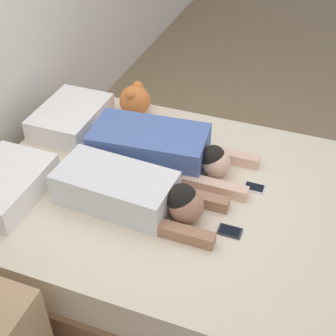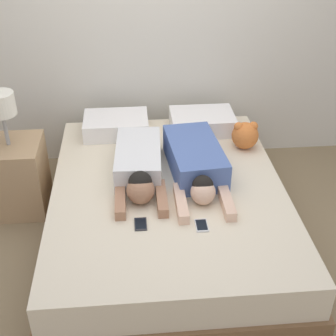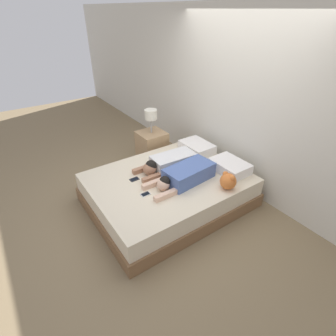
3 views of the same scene
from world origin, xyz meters
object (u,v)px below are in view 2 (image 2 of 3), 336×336
at_px(bed, 168,211).
at_px(person_left, 139,166).
at_px(person_right, 196,163).
at_px(cell_phone_left, 141,224).
at_px(pillow_head_right, 202,122).
at_px(pillow_head_left, 116,125).
at_px(cell_phone_right, 202,225).
at_px(nightstand, 15,173).
at_px(plush_toy, 245,135).

bearing_deg(bed, person_left, 148.19).
xyz_separation_m(person_right, cell_phone_left, (-0.43, -0.55, -0.10)).
relative_size(person_left, cell_phone_left, 7.56).
bearing_deg(pillow_head_right, pillow_head_left, 180.00).
xyz_separation_m(pillow_head_left, cell_phone_right, (0.55, -1.32, -0.07)).
xyz_separation_m(person_left, cell_phone_left, (-0.01, -0.55, -0.09)).
xyz_separation_m(pillow_head_right, nightstand, (-1.56, -0.38, -0.19)).
height_order(pillow_head_left, pillow_head_right, same).
relative_size(bed, nightstand, 2.16).
distance_m(person_left, cell_phone_left, 0.56).
xyz_separation_m(cell_phone_left, nightstand, (-0.98, 0.89, -0.12)).
bearing_deg(pillow_head_left, nightstand, -154.94).
relative_size(pillow_head_left, person_left, 0.58).
distance_m(pillow_head_right, person_right, 0.74).
bearing_deg(pillow_head_right, plush_toy, -49.27).
relative_size(pillow_head_left, pillow_head_right, 1.00).
height_order(bed, nightstand, nightstand).
relative_size(bed, cell_phone_left, 17.57).
xyz_separation_m(bed, pillow_head_left, (-0.37, 0.84, 0.30)).
bearing_deg(nightstand, person_left, -18.76).
xyz_separation_m(person_left, plush_toy, (0.87, 0.37, 0.02)).
height_order(person_right, cell_phone_right, person_right).
height_order(person_right, cell_phone_left, person_right).
bearing_deg(nightstand, pillow_head_right, 13.73).
bearing_deg(cell_phone_right, pillow_head_left, 112.55).
height_order(pillow_head_left, cell_phone_left, pillow_head_left).
bearing_deg(plush_toy, cell_phone_left, -133.77).
relative_size(bed, person_right, 2.15).
bearing_deg(cell_phone_left, pillow_head_right, 65.16).
xyz_separation_m(bed, person_left, (-0.20, 0.13, 0.33)).
relative_size(person_left, plush_toy, 4.14).
relative_size(pillow_head_left, cell_phone_left, 4.35).
distance_m(person_right, cell_phone_right, 0.61).
xyz_separation_m(pillow_head_left, nightstand, (-0.82, -0.38, -0.19)).
distance_m(person_left, cell_phone_right, 0.71).
bearing_deg(plush_toy, person_right, -140.51).
xyz_separation_m(pillow_head_right, person_right, (-0.16, -0.72, 0.03)).
xyz_separation_m(pillow_head_left, person_right, (0.59, -0.72, 0.03)).
height_order(person_right, nightstand, nightstand).
height_order(person_right, plush_toy, plush_toy).
bearing_deg(person_left, pillow_head_right, 51.30).
relative_size(person_right, nightstand, 1.00).
bearing_deg(pillow_head_right, nightstand, -166.27).
distance_m(cell_phone_left, plush_toy, 1.28).
relative_size(person_left, person_right, 0.93).
bearing_deg(person_left, nightstand, 161.24).
bearing_deg(nightstand, pillow_head_left, 25.06).
xyz_separation_m(bed, person_right, (0.22, 0.12, 0.33)).
relative_size(bed, plush_toy, 9.61).
relative_size(cell_phone_left, plush_toy, 0.55).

